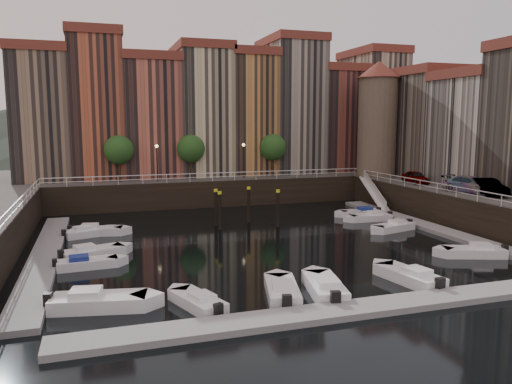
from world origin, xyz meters
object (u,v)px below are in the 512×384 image
object	(u,v)px
car_b	(488,188)
car_a	(415,178)
gangway	(374,191)
boat_left_2	(92,253)
boat_left_1	(86,263)
boat_left_0	(97,302)
mooring_pilings	(241,209)
car_c	(471,186)
corner_tower	(377,117)

from	to	relation	value
car_b	car_a	bearing A→B (deg)	107.41
gangway	boat_left_2	bearing A→B (deg)	-158.47
boat_left_2	car_a	size ratio (longest dim) A/B	1.18
boat_left_1	boat_left_2	distance (m)	2.64
boat_left_1	car_a	size ratio (longest dim) A/B	1.06
boat_left_0	boat_left_1	distance (m)	7.98
mooring_pilings	car_c	world-z (taller)	car_c
car_b	boat_left_1	bearing A→B (deg)	-165.10
boat_left_1	boat_left_2	xyz separation A→B (m)	(0.36, 2.61, 0.04)
boat_left_2	car_c	xyz separation A→B (m)	(33.74, 0.82, 3.42)
gangway	car_b	world-z (taller)	car_b
boat_left_1	car_c	distance (m)	34.44
gangway	boat_left_1	size ratio (longest dim) A/B	1.99
car_c	car_b	bearing A→B (deg)	-98.86
mooring_pilings	car_c	xyz separation A→B (m)	(20.50, -6.39, 2.12)
car_b	car_c	xyz separation A→B (m)	(-0.28, 1.71, 0.01)
corner_tower	boat_left_0	bearing A→B (deg)	-140.53
boat_left_1	car_c	size ratio (longest dim) A/B	0.79
boat_left_2	car_b	distance (m)	34.19
corner_tower	boat_left_0	world-z (taller)	corner_tower
boat_left_2	boat_left_1	bearing A→B (deg)	-116.64
corner_tower	gangway	distance (m)	9.86
gangway	boat_left_2	distance (m)	32.42
boat_left_2	car_c	size ratio (longest dim) A/B	0.88
car_c	mooring_pilings	bearing A→B (deg)	144.69
boat_left_2	car_a	distance (m)	34.37
boat_left_0	boat_left_2	world-z (taller)	boat_left_0
boat_left_2	gangway	bearing A→B (deg)	2.75
gangway	boat_left_0	size ratio (longest dim) A/B	1.57
corner_tower	boat_left_1	size ratio (longest dim) A/B	3.31
gangway	boat_left_2	world-z (taller)	gangway
boat_left_0	car_c	size ratio (longest dim) A/B	1.00
car_a	car_b	distance (m)	9.46
boat_left_1	boat_left_2	world-z (taller)	boat_left_2
gangway	car_b	distance (m)	13.48
mooring_pilings	boat_left_0	world-z (taller)	mooring_pilings
corner_tower	gangway	xyz separation A→B (m)	(-2.90, -4.50, -8.28)
boat_left_1	car_a	xyz separation A→B (m)	(33.49, 11.14, 3.35)
boat_left_1	boat_left_0	bearing A→B (deg)	-88.99
mooring_pilings	car_c	bearing A→B (deg)	-17.31
corner_tower	mooring_pilings	size ratio (longest dim) A/B	2.41
boat_left_0	car_c	bearing A→B (deg)	29.89
corner_tower	car_c	size ratio (longest dim) A/B	2.60
boat_left_0	car_c	distance (m)	35.49
corner_tower	gangway	size ratio (longest dim) A/B	1.66
boat_left_2	car_c	bearing A→B (deg)	-17.39
gangway	mooring_pilings	distance (m)	17.52
boat_left_2	car_a	xyz separation A→B (m)	(33.13, 8.53, 3.32)
mooring_pilings	corner_tower	bearing A→B (deg)	24.88
mooring_pilings	car_b	world-z (taller)	car_b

